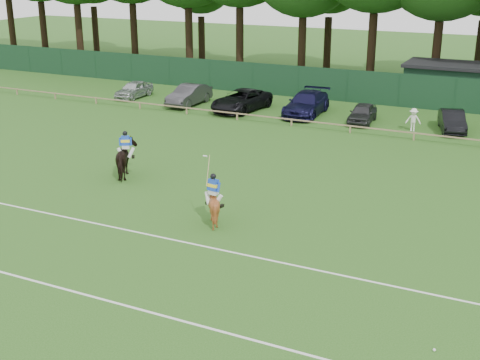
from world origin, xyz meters
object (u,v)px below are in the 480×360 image
Objects in this scene: horse_dark at (126,159)px; horse_chestnut at (214,205)px; utility_shed at (462,84)px; hatch_grey at (362,113)px; sedan_navy at (306,104)px; estate_black at (452,121)px; polo_ball at (434,350)px; spectator_left at (413,120)px; suv_black at (241,100)px; sedan_silver at (134,89)px; sedan_grey at (189,95)px.

horse_chestnut is (6.76, -3.36, -0.14)m from horse_dark.
utility_shed is at bearing -91.73° from horse_chestnut.
sedan_navy is at bearing 168.80° from hatch_grey.
estate_black is 44.75× the size of polo_ball.
sedan_navy is 1.38× the size of estate_black.
estate_black is at bearing -0.92° from hatch_grey.
spectator_left is (3.53, -0.74, 0.09)m from hatch_grey.
suv_black is 0.98× the size of sedan_navy.
suv_black is (9.70, -0.43, 0.09)m from sedan_silver.
horse_dark is 17.10m from sedan_grey.
horse_dark is 24.73× the size of polo_ball.
horse_dark reaches higher than spectator_left.
utility_shed is at bearing 27.19° from sedan_grey.
suv_black is 1.44× the size of hatch_grey.
hatch_grey is at bearing -10.08° from sedan_navy.
sedan_grey is 13.33m from hatch_grey.
utility_shed reaches higher than horse_chestnut.
hatch_grey is at bearing 109.96° from polo_ball.
hatch_grey is 41.91× the size of polo_ball.
horse_dark is 0.57× the size of sedan_silver.
utility_shed is at bearing 19.67° from sedan_silver.
sedan_grey is 0.85× the size of suv_black.
horse_chestnut reaches higher than polo_ball.
sedan_navy is at bearing 159.45° from spectator_left.
suv_black is 12.46m from spectator_left.
sedan_grey is 0.55× the size of utility_shed.
horse_chestnut is at bearing -83.34° from sedan_navy.
suv_black is at bearing -173.49° from sedan_navy.
hatch_grey is (7.57, 16.35, -0.30)m from horse_dark.
spectator_left is at bearing -1.23° from sedan_grey.
sedan_grey is 3.13× the size of spectator_left.
sedan_silver is at bearing 175.78° from sedan_grey.
suv_black is at bearing -3.33° from sedan_silver.
utility_shed is at bearing 56.74° from hatch_grey.
horse_dark is at bearing -77.76° from suv_black.
sedan_navy reaches higher than spectator_left.
hatch_grey is at bearing -146.32° from horse_dark.
estate_black is at bearing -98.40° from horse_chestnut.
sedan_navy is 4.24m from hatch_grey.
sedan_silver is 0.70× the size of sedan_navy.
suv_black is (-1.36, 16.11, -0.19)m from horse_dark.
hatch_grey is (4.20, -0.53, -0.16)m from sedan_navy.
sedan_silver is at bearing 178.54° from sedan_navy.
sedan_grey is 1.22× the size of hatch_grey.
suv_black is 0.65× the size of utility_shed.
utility_shed is (5.07, 9.03, 0.89)m from hatch_grey.
sedan_grey is 33.64m from polo_ball.
horse_dark is at bearing -136.62° from spectator_left.
sedan_navy is at bearing 0.59° from sedan_silver.
hatch_grey reaches higher than polo_ball.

